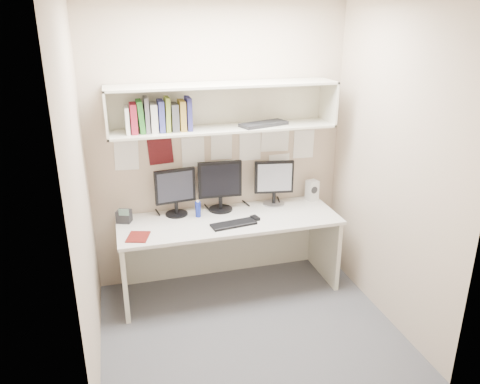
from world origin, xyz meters
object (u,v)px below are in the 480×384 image
object	(u,v)px
desk	(229,254)
desk_phone	(124,216)
monitor_center	(220,184)
monitor_right	(274,181)
maroon_notebook	(138,237)
monitor_left	(175,190)
speaker	(312,190)
keyboard	(234,224)

from	to	relation	value
desk	desk_phone	distance (m)	1.03
monitor_center	monitor_right	distance (m)	0.53
monitor_right	maroon_notebook	size ratio (longest dim) A/B	2.11
desk	monitor_right	xyz separation A→B (m)	(0.51, 0.22, 0.60)
desk	monitor_left	xyz separation A→B (m)	(-0.45, 0.22, 0.60)
desk	speaker	size ratio (longest dim) A/B	9.84
monitor_left	keyboard	world-z (taller)	monitor_left
maroon_notebook	monitor_left	bearing A→B (deg)	63.62
monitor_right	keyboard	size ratio (longest dim) A/B	1.09
maroon_notebook	desk_phone	distance (m)	0.37
desk_phone	monitor_right	bearing A→B (deg)	23.41
monitor_right	speaker	distance (m)	0.43
speaker	maroon_notebook	world-z (taller)	speaker
desk_phone	monitor_left	bearing A→B (deg)	27.58
monitor_center	keyboard	size ratio (longest dim) A/B	1.19
monitor_right	speaker	bearing A→B (deg)	10.32
maroon_notebook	desk_phone	size ratio (longest dim) A/B	1.39
monitor_center	maroon_notebook	xyz separation A→B (m)	(-0.80, -0.40, -0.25)
monitor_right	monitor_center	bearing A→B (deg)	-170.61
keyboard	maroon_notebook	distance (m)	0.83
speaker	desk_phone	distance (m)	1.84
speaker	monitor_left	bearing A→B (deg)	168.62
desk	monitor_left	bearing A→B (deg)	153.90
desk	monitor_right	bearing A→B (deg)	23.44
desk	monitor_center	world-z (taller)	monitor_center
desk	keyboard	world-z (taller)	keyboard
speaker	maroon_notebook	xyz separation A→B (m)	(-1.74, -0.41, -0.10)
monitor_left	monitor_right	bearing A→B (deg)	-7.98
maroon_notebook	desk_phone	xyz separation A→B (m)	(-0.10, 0.35, 0.05)
maroon_notebook	keyboard	bearing A→B (deg)	18.68
monitor_center	speaker	size ratio (longest dim) A/B	2.34
monitor_right	desk_phone	distance (m)	1.44
keyboard	monitor_right	bearing A→B (deg)	28.50
keyboard	maroon_notebook	bearing A→B (deg)	173.49
desk	speaker	bearing A→B (deg)	13.90
monitor_right	maroon_notebook	xyz separation A→B (m)	(-1.33, -0.40, -0.24)
desk	maroon_notebook	bearing A→B (deg)	-167.48
monitor_center	desk_phone	xyz separation A→B (m)	(-0.89, -0.05, -0.20)
monitor_right	keyboard	xyz separation A→B (m)	(-0.50, -0.38, -0.23)
desk_phone	monitor_center	bearing A→B (deg)	24.64
keyboard	speaker	distance (m)	0.99
keyboard	speaker	xyz separation A→B (m)	(0.91, 0.38, 0.09)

